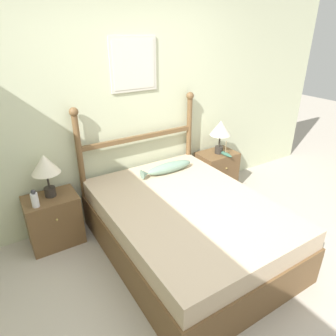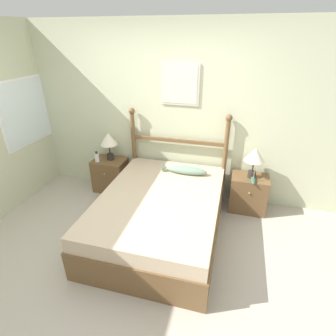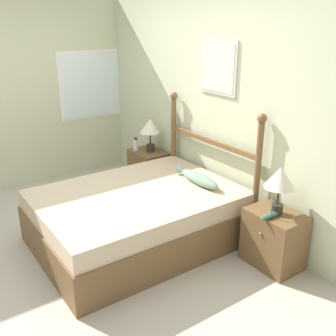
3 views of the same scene
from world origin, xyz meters
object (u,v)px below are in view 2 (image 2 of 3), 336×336
fish_pillow (185,170)px  bottle (97,157)px  nightstand_left (111,175)px  model_boat (253,180)px  nightstand_right (248,193)px  bed (160,215)px  table_lamp_right (255,156)px  table_lamp_left (109,140)px

fish_pillow → bottle: bearing=176.8°
nightstand_left → model_boat: (2.22, -0.12, 0.30)m
nightstand_right → fish_pillow: size_ratio=0.84×
model_boat → fish_pillow: bearing=-176.0°
bottle → bed: bearing=-30.3°
table_lamp_right → nightstand_left: bearing=179.7°
bed → model_boat: size_ratio=8.05×
nightstand_left → nightstand_right: 2.19m
bed → fish_pillow: fish_pillow is taller
bed → table_lamp_left: bearing=141.6°
table_lamp_right → fish_pillow: table_lamp_right is taller
table_lamp_right → bottle: size_ratio=2.47×
table_lamp_right → bottle: bearing=-177.7°
bed → nightstand_right: (1.09, 0.83, -0.01)m
nightstand_right → table_lamp_left: size_ratio=1.21×
bottle → nightstand_left: bearing=36.1°
bed → nightstand_left: (-1.09, 0.83, -0.01)m
nightstand_left → model_boat: model_boat is taller
nightstand_right → bottle: bottle is taller
bed → table_lamp_left: (-1.08, 0.85, 0.59)m
bottle → fish_pillow: 1.43m
fish_pillow → nightstand_right: bearing=11.4°
table_lamp_left → bottle: (-0.16, -0.13, -0.25)m
bed → table_lamp_right: size_ratio=4.45×
bed → nightstand_right: 1.37m
nightstand_left → fish_pillow: 1.34m
fish_pillow → nightstand_left: bearing=171.8°
bed → nightstand_left: 1.37m
bottle → model_boat: model_boat is taller
nightstand_left → fish_pillow: fish_pillow is taller
table_lamp_right → table_lamp_left: bearing=179.0°
bottle → table_lamp_right: bearing=2.3°
table_lamp_right → nightstand_right: bearing=121.2°
model_boat → table_lamp_left: bearing=176.3°
table_lamp_left → table_lamp_right: bearing=-1.0°
table_lamp_right → bottle: 2.36m
nightstand_right → model_boat: 0.32m
table_lamp_left → nightstand_left: bearing=-127.4°
bed → table_lamp_right: table_lamp_right is taller
table_lamp_right → fish_pillow: bearing=-169.4°
table_lamp_left → table_lamp_right: (2.18, -0.04, 0.00)m
fish_pillow → table_lamp_left: bearing=170.6°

